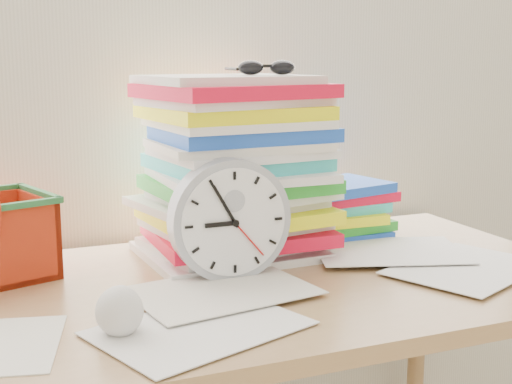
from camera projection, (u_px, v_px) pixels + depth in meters
name	position (u px, v px, depth m)	size (l,w,h in m)	color
desk	(223.00, 322.00, 1.31)	(1.40, 0.70, 0.75)	#9E764A
paper_stack	(234.00, 167.00, 1.45)	(0.37, 0.30, 0.37)	white
clock	(230.00, 220.00, 1.30)	(0.23, 0.23, 0.05)	#A2A6B0
sunglasses	(267.00, 68.00, 1.40)	(0.13, 0.11, 0.03)	black
book_stack	(335.00, 210.00, 1.61)	(0.25, 0.20, 0.13)	white
crumpled_ball	(119.00, 311.00, 1.05)	(0.08, 0.08, 0.08)	white
scattered_papers	(223.00, 280.00, 1.29)	(1.26, 0.42, 0.02)	white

